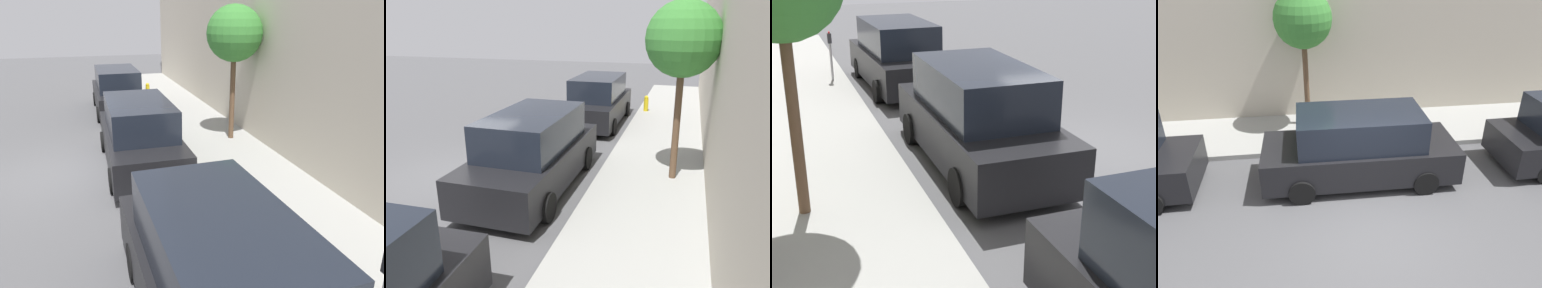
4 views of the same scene
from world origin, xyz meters
The scene contains 5 objects.
ground_plane centered at (0.00, 0.00, 0.00)m, with size 60.00×60.00×0.00m, color #515154.
sidewalk centered at (4.84, 0.00, 0.07)m, with size 2.67×32.00×0.15m.
parked_minivan_nearest centered at (2.15, -6.30, 0.92)m, with size 2.03×4.95×1.90m.
parked_minivan_second centered at (2.11, 0.00, 0.92)m, with size 2.02×4.92×1.90m.
parking_meter_near centered at (3.95, -7.14, 1.02)m, with size 0.11×0.15×1.42m.
Camera 3 is at (5.57, 8.77, 3.91)m, focal length 50.00 mm.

